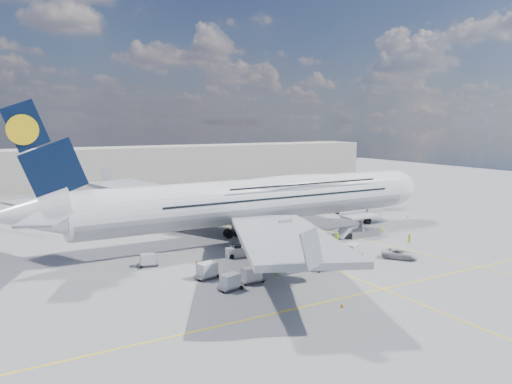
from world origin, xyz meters
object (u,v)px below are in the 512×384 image
dolly_row_a (251,274)px  catering_truck_inner (185,207)px  crew_van (337,238)px  crew_nose (382,230)px  cone_wing_left_outer (116,219)px  cone_wing_right_inner (196,262)px  cone_nose (408,216)px  crew_tug (273,262)px  cone_wing_left_inner (182,230)px  airliner (258,199)px  service_van (400,254)px  dolly_nose_far (352,250)px  dolly_row_b (207,270)px  jet_bridge (350,182)px  cargo_loader (360,229)px  dolly_row_c (230,281)px  dolly_back (148,260)px  dolly_nose_near (323,268)px  cone_wing_right_outer (342,305)px  baggage_tug (236,252)px  catering_truck_outer (138,201)px  crew_loader (410,239)px  crew_wing (276,269)px

dolly_row_a → catering_truck_inner: 45.96m
catering_truck_inner → crew_van: size_ratio=4.21×
crew_nose → cone_wing_left_outer: 52.73m
cone_wing_right_inner → cone_nose: bearing=10.5°
crew_tug → cone_wing_left_inner: crew_tug is taller
airliner → service_van: 25.00m
dolly_nose_far → cone_wing_left_outer: size_ratio=7.08×
service_van → dolly_row_b: bearing=132.6°
jet_bridge → catering_truck_inner: size_ratio=2.34×
cargo_loader → crew_nose: (4.69, -0.72, -0.48)m
dolly_row_b → dolly_row_c: dolly_row_b is taller
dolly_back → catering_truck_inner: bearing=72.3°
dolly_nose_near → crew_van: crew_van is taller
crew_van → service_van: bearing=146.0°
cone_wing_right_outer → cone_wing_right_inner: bearing=106.3°
service_van → cone_wing_left_outer: (-28.47, 49.88, -0.48)m
airliner → baggage_tug: (-8.74, -8.45, -6.04)m
cargo_loader → dolly_nose_near: size_ratio=2.79×
crew_tug → cone_wing_right_inner: crew_tug is taller
jet_bridge → dolly_nose_near: jet_bridge is taller
dolly_row_b → dolly_nose_near: 15.73m
airliner → service_van: airliner is taller
jet_bridge → crew_van: (-19.97, -20.25, -5.90)m
cargo_loader → dolly_row_a: cargo_loader is taller
dolly_nose_far → cone_wing_right_outer: (-14.53, -15.04, -0.83)m
baggage_tug → catering_truck_inner: 33.92m
airliner → crew_van: (9.57, -9.32, -5.91)m
crew_tug → dolly_nose_far: bearing=-19.8°
dolly_nose_near → crew_tug: bearing=158.0°
dolly_row_a → cone_wing_right_outer: (4.33, -12.20, -0.83)m
catering_truck_outer → dolly_row_a: bearing=-66.4°
crew_loader → crew_van: (-10.23, 6.22, 0.13)m
dolly_row_c → cone_wing_right_inner: 12.47m
cargo_loader → crew_loader: size_ratio=5.15×
dolly_nose_far → cone_wing_right_outer: dolly_nose_far is taller
cone_nose → service_van: bearing=-138.9°
jet_bridge → dolly_back: bearing=-161.1°
dolly_back → crew_tug: size_ratio=1.53×
cargo_loader → cone_wing_left_inner: 32.08m
dolly_row_c → baggage_tug: 14.60m
crew_wing → cone_nose: bearing=-46.9°
crew_tug → cone_wing_right_outer: crew_tug is taller
dolly_back → catering_truck_inner: catering_truck_inner is taller
crew_wing → cone_wing_right_inner: (-6.78, 10.32, -0.60)m
airliner → dolly_nose_far: bearing=-70.2°
dolly_row_c → dolly_nose_far: size_ratio=0.96×
airliner → cone_nose: airliner is taller
crew_nose → cone_wing_left_inner: (-30.53, 19.72, -0.50)m
cargo_loader → crew_van: (-6.98, -2.21, -0.30)m
airliner → cone_nose: bearing=1.7°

